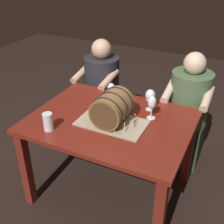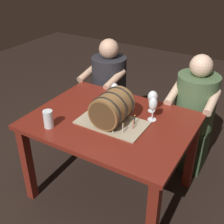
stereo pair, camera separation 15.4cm
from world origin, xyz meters
name	(u,v)px [view 1 (the left image)]	position (x,y,z in m)	size (l,w,h in m)	color
ground_plane	(111,190)	(0.00, 0.00, 0.00)	(8.00, 8.00, 0.00)	black
dining_table	(111,132)	(0.00, 0.00, 0.64)	(1.24, 0.95, 0.75)	maroon
barrel_cake	(112,109)	(0.03, -0.05, 0.88)	(0.52, 0.30, 0.27)	tan
wine_glass_white	(150,96)	(0.22, 0.28, 0.88)	(0.08, 0.08, 0.18)	white
wine_glass_rose	(111,90)	(-0.12, 0.26, 0.87)	(0.07, 0.07, 0.18)	white
wine_glass_empty	(152,103)	(0.27, 0.16, 0.89)	(0.07, 0.07, 0.19)	white
beer_pint	(48,123)	(-0.34, -0.33, 0.81)	(0.07, 0.07, 0.14)	white
person_seated_left	(102,95)	(-0.46, 0.72, 0.54)	(0.41, 0.49, 1.14)	black
person_seated_right	(187,114)	(0.46, 0.72, 0.54)	(0.40, 0.48, 1.14)	#2A3A24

